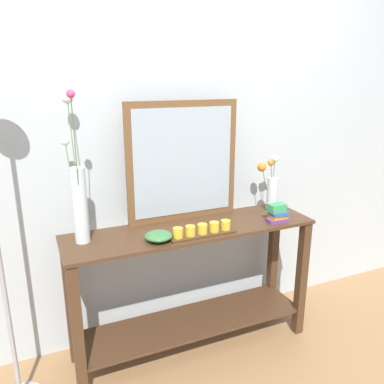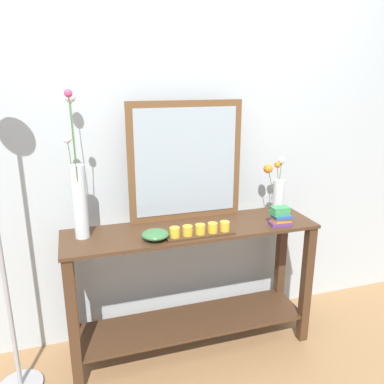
# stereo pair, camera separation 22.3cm
# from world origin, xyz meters

# --- Properties ---
(ground_plane) EXTENTS (7.00, 6.00, 0.02)m
(ground_plane) POSITION_xyz_m (0.00, 0.00, -0.01)
(ground_plane) COLOR #997047
(wall_back) EXTENTS (6.40, 0.08, 2.70)m
(wall_back) POSITION_xyz_m (0.00, 0.32, 1.35)
(wall_back) COLOR #B2BCC1
(wall_back) RESTS_ON ground
(console_table) EXTENTS (1.51, 0.40, 0.82)m
(console_table) POSITION_xyz_m (0.00, 0.00, 0.49)
(console_table) COLOR #472D1C
(console_table) RESTS_ON ground
(mirror_leaning) EXTENTS (0.71, 0.03, 0.73)m
(mirror_leaning) POSITION_xyz_m (0.01, 0.17, 1.18)
(mirror_leaning) COLOR brown
(mirror_leaning) RESTS_ON console_table
(tall_vase_left) EXTENTS (0.10, 0.28, 0.80)m
(tall_vase_left) POSITION_xyz_m (-0.63, 0.06, 1.09)
(tall_vase_left) COLOR silver
(tall_vase_left) RESTS_ON console_table
(vase_right) EXTENTS (0.13, 0.12, 0.37)m
(vase_right) POSITION_xyz_m (0.60, 0.07, 0.98)
(vase_right) COLOR silver
(vase_right) RESTS_ON console_table
(candle_tray) EXTENTS (0.39, 0.09, 0.07)m
(candle_tray) POSITION_xyz_m (0.01, -0.13, 0.85)
(candle_tray) COLOR #472D1C
(candle_tray) RESTS_ON console_table
(decorative_bowl) EXTENTS (0.15, 0.15, 0.05)m
(decorative_bowl) POSITION_xyz_m (-0.25, -0.11, 0.85)
(decorative_bowl) COLOR #38703D
(decorative_bowl) RESTS_ON console_table
(book_stack) EXTENTS (0.13, 0.09, 0.11)m
(book_stack) POSITION_xyz_m (0.52, -0.12, 0.88)
(book_stack) COLOR #663884
(book_stack) RESTS_ON console_table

